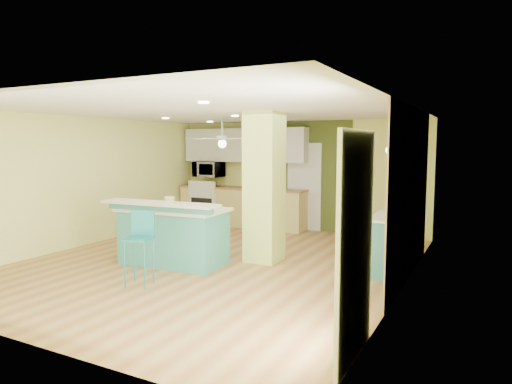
% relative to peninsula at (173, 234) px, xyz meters
% --- Properties ---
extents(floor, '(6.00, 7.00, 0.01)m').
position_rel_peninsula_xyz_m(floor, '(0.59, 0.37, -0.50)').
color(floor, '#966334').
rests_on(floor, ground).
extents(ceiling, '(6.00, 7.00, 0.01)m').
position_rel_peninsula_xyz_m(ceiling, '(0.59, 0.37, 2.01)').
color(ceiling, white).
rests_on(ceiling, wall_back).
extents(wall_back, '(6.00, 0.01, 2.50)m').
position_rel_peninsula_xyz_m(wall_back, '(0.59, 3.88, 0.76)').
color(wall_back, '#E6EA7D').
rests_on(wall_back, floor).
extents(wall_front, '(6.00, 0.01, 2.50)m').
position_rel_peninsula_xyz_m(wall_front, '(0.59, -3.13, 0.76)').
color(wall_front, '#E6EA7D').
rests_on(wall_front, floor).
extents(wall_left, '(0.01, 7.00, 2.50)m').
position_rel_peninsula_xyz_m(wall_left, '(-2.41, 0.37, 0.76)').
color(wall_left, '#E6EA7D').
rests_on(wall_left, floor).
extents(wall_right, '(0.01, 7.00, 2.50)m').
position_rel_peninsula_xyz_m(wall_right, '(3.60, 0.37, 0.76)').
color(wall_right, '#E6EA7D').
rests_on(wall_right, floor).
extents(wood_panel, '(0.02, 3.40, 2.50)m').
position_rel_peninsula_xyz_m(wood_panel, '(3.58, 0.97, 0.76)').
color(wood_panel, '#9A7A58').
rests_on(wood_panel, floor).
extents(olive_accent, '(2.20, 0.02, 2.50)m').
position_rel_peninsula_xyz_m(olive_accent, '(0.79, 3.86, 0.76)').
color(olive_accent, '#445020').
rests_on(olive_accent, floor).
extents(interior_door, '(0.82, 0.05, 2.00)m').
position_rel_peninsula_xyz_m(interior_door, '(0.79, 3.83, 0.51)').
color(interior_door, silver).
rests_on(interior_door, floor).
extents(french_door, '(0.04, 1.08, 2.10)m').
position_rel_peninsula_xyz_m(french_door, '(3.56, -1.93, 0.56)').
color(french_door, white).
rests_on(french_door, floor).
extents(column, '(0.55, 0.55, 2.50)m').
position_rel_peninsula_xyz_m(column, '(1.24, 0.87, 0.76)').
color(column, '#C8DE67').
rests_on(column, floor).
extents(kitchen_run, '(3.25, 0.63, 0.94)m').
position_rel_peninsula_xyz_m(kitchen_run, '(-0.71, 3.57, -0.02)').
color(kitchen_run, '#D3C06E').
rests_on(kitchen_run, floor).
extents(stove, '(0.76, 0.66, 1.08)m').
position_rel_peninsula_xyz_m(stove, '(-1.66, 3.56, -0.04)').
color(stove, silver).
rests_on(stove, floor).
extents(upper_cabinets, '(3.20, 0.34, 0.80)m').
position_rel_peninsula_xyz_m(upper_cabinets, '(-0.71, 3.69, 1.46)').
color(upper_cabinets, silver).
rests_on(upper_cabinets, wall_back).
extents(microwave, '(0.70, 0.48, 0.39)m').
position_rel_peninsula_xyz_m(microwave, '(-1.66, 3.57, 0.86)').
color(microwave, white).
rests_on(microwave, wall_back).
extents(ceiling_fan, '(1.41, 1.41, 0.61)m').
position_rel_peninsula_xyz_m(ceiling_fan, '(-0.51, 2.37, 1.58)').
color(ceiling_fan, white).
rests_on(ceiling_fan, ceiling).
extents(pendant_lamp, '(0.14, 0.14, 0.69)m').
position_rel_peninsula_xyz_m(pendant_lamp, '(3.24, 1.12, 1.39)').
color(pendant_lamp, white).
rests_on(pendant_lamp, ceiling).
extents(wall_decor, '(0.03, 0.90, 0.70)m').
position_rel_peninsula_xyz_m(wall_decor, '(3.56, 1.17, 1.06)').
color(wall_decor, brown).
rests_on(wall_decor, wood_panel).
extents(peninsula, '(2.03, 1.19, 1.07)m').
position_rel_peninsula_xyz_m(peninsula, '(0.00, 0.00, 0.00)').
color(peninsula, teal).
rests_on(peninsula, floor).
extents(bar_stool, '(0.43, 0.43, 1.04)m').
position_rel_peninsula_xyz_m(bar_stool, '(0.30, -1.11, 0.20)').
color(bar_stool, teal).
rests_on(bar_stool, floor).
extents(side_counter, '(0.58, 1.38, 0.89)m').
position_rel_peninsula_xyz_m(side_counter, '(3.29, 1.26, -0.05)').
color(side_counter, teal).
rests_on(side_counter, floor).
extents(fruit_bowl, '(0.40, 0.40, 0.08)m').
position_rel_peninsula_xyz_m(fruit_bowl, '(-0.32, 3.50, 0.49)').
color(fruit_bowl, '#372416').
rests_on(fruit_bowl, kitchen_run).
extents(canister, '(0.17, 0.17, 0.19)m').
position_rel_peninsula_xyz_m(canister, '(-0.03, -0.04, 0.53)').
color(canister, gold).
rests_on(canister, peninsula).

